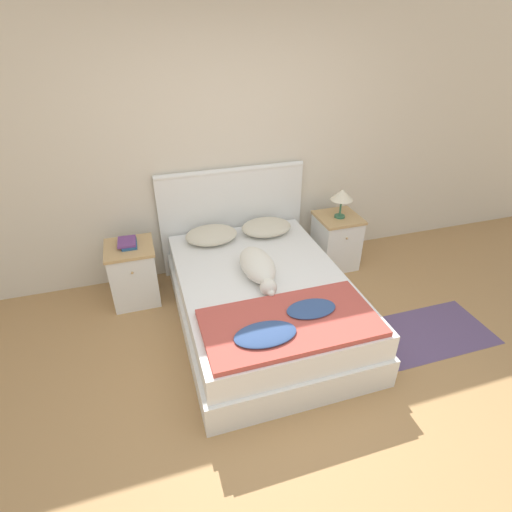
{
  "coord_description": "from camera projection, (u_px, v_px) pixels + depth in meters",
  "views": [
    {
      "loc": [
        -0.85,
        -1.66,
        2.43
      ],
      "look_at": [
        0.05,
        1.22,
        0.59
      ],
      "focal_mm": 28.0,
      "sensor_mm": 36.0,
      "label": 1
    }
  ],
  "objects": [
    {
      "name": "bed",
      "position": [
        263.0,
        301.0,
        3.56
      ],
      "size": [
        1.45,
        2.03,
        0.49
      ],
      "color": "white",
      "rests_on": "ground_plane"
    },
    {
      "name": "headboard",
      "position": [
        233.0,
        217.0,
        4.22
      ],
      "size": [
        1.53,
        0.06,
        1.13
      ],
      "color": "white",
      "rests_on": "ground_plane"
    },
    {
      "name": "dog",
      "position": [
        258.0,
        266.0,
        3.41
      ],
      "size": [
        0.28,
        0.75,
        0.2
      ],
      "color": "silver",
      "rests_on": "bed"
    },
    {
      "name": "table_lamp",
      "position": [
        342.0,
        196.0,
        4.08
      ],
      "size": [
        0.23,
        0.23,
        0.31
      ],
      "color": "#336B4C",
      "rests_on": "nightstand_right"
    },
    {
      "name": "pillow_right",
      "position": [
        266.0,
        227.0,
        4.09
      ],
      "size": [
        0.51,
        0.39,
        0.13
      ],
      "color": "beige",
      "rests_on": "bed"
    },
    {
      "name": "quilt",
      "position": [
        289.0,
        323.0,
        2.89
      ],
      "size": [
        1.28,
        0.66,
        0.07
      ],
      "color": "#BC4C42",
      "rests_on": "bed"
    },
    {
      "name": "pillow_left",
      "position": [
        211.0,
        235.0,
        3.95
      ],
      "size": [
        0.51,
        0.39,
        0.13
      ],
      "color": "beige",
      "rests_on": "bed"
    },
    {
      "name": "ground_plane",
      "position": [
        300.0,
        413.0,
        2.84
      ],
      "size": [
        16.0,
        16.0,
        0.0
      ],
      "primitive_type": "plane",
      "color": "tan"
    },
    {
      "name": "wall_back",
      "position": [
        224.0,
        151.0,
        3.91
      ],
      "size": [
        9.0,
        0.06,
        2.55
      ],
      "color": "beige",
      "rests_on": "ground_plane"
    },
    {
      "name": "book_stack",
      "position": [
        128.0,
        243.0,
        3.69
      ],
      "size": [
        0.17,
        0.23,
        0.05
      ],
      "color": "#285689",
      "rests_on": "nightstand_left"
    },
    {
      "name": "rug",
      "position": [
        430.0,
        332.0,
        3.56
      ],
      "size": [
        1.07,
        0.62,
        0.0
      ],
      "color": "#604C75",
      "rests_on": "ground_plane"
    },
    {
      "name": "nightstand_right",
      "position": [
        336.0,
        241.0,
        4.38
      ],
      "size": [
        0.44,
        0.45,
        0.59
      ],
      "color": "white",
      "rests_on": "ground_plane"
    },
    {
      "name": "nightstand_left",
      "position": [
        134.0,
        273.0,
        3.83
      ],
      "size": [
        0.44,
        0.45,
        0.59
      ],
      "color": "white",
      "rests_on": "ground_plane"
    }
  ]
}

